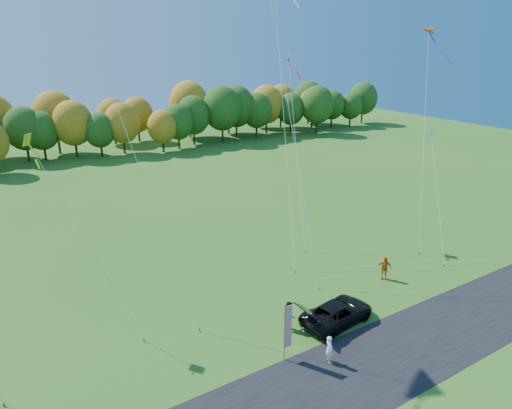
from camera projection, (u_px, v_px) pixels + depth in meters
ground at (306, 338)px, 28.42m from camera, size 160.00×160.00×0.00m
asphalt_strip at (351, 375)px, 25.22m from camera, size 90.00×6.00×0.01m
tree_line at (94, 158)px, 72.48m from camera, size 116.00×12.00×10.00m
black_suv at (337, 313)px, 29.74m from camera, size 5.53×3.07×1.47m
person_tailgate_a at (329, 349)px, 26.02m from camera, size 0.54×0.70×1.71m
person_tailgate_b at (289, 315)px, 29.03m from camera, size 1.14×1.19×1.93m
person_east at (384, 268)px, 35.17m from camera, size 1.11×1.10×1.88m
feather_flag at (287, 326)px, 25.80m from camera, size 0.48×0.08×3.64m
kite_delta_blue at (119, 114)px, 28.00m from camera, size 5.75×12.14×27.42m
kite_parafoil_orange at (282, 94)px, 38.20m from camera, size 7.47×12.98×26.95m
kite_delta_red at (289, 111)px, 34.22m from camera, size 2.66×10.89×24.85m
kite_parafoil_rainbow at (424, 137)px, 40.74m from camera, size 7.84×7.28×18.98m
kite_diamond_yellow at (86, 241)px, 27.51m from camera, size 4.69×6.83×12.63m
kite_diamond_white at (297, 152)px, 40.37m from camera, size 2.99×7.14×16.87m
kite_diamond_blue_low at (438, 196)px, 38.67m from camera, size 3.87×6.01×10.57m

